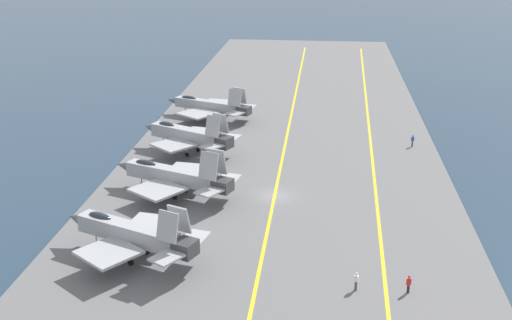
# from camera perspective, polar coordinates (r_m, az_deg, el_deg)

# --- Properties ---
(ground_plane) EXTENTS (2000.00, 2000.00, 0.00)m
(ground_plane) POSITION_cam_1_polar(r_m,az_deg,el_deg) (77.77, 1.67, -3.44)
(ground_plane) COLOR #23384C
(carrier_deck) EXTENTS (224.60, 44.22, 0.40)m
(carrier_deck) POSITION_cam_1_polar(r_m,az_deg,el_deg) (77.69, 1.67, -3.31)
(carrier_deck) COLOR slate
(carrier_deck) RESTS_ON ground
(deck_stripe_foul_line) EXTENTS (202.08, 5.68, 0.01)m
(deck_stripe_foul_line) POSITION_cam_1_polar(r_m,az_deg,el_deg) (77.71, 10.66, -3.50)
(deck_stripe_foul_line) COLOR yellow
(deck_stripe_foul_line) RESTS_ON carrier_deck
(deck_stripe_centerline) EXTENTS (202.14, 0.36, 0.01)m
(deck_stripe_centerline) POSITION_cam_1_polar(r_m,az_deg,el_deg) (77.61, 1.67, -3.17)
(deck_stripe_centerline) COLOR yellow
(deck_stripe_centerline) RESTS_ON carrier_deck
(parked_jet_nearest) EXTENTS (12.16, 15.51, 6.39)m
(parked_jet_nearest) POSITION_cam_1_polar(r_m,az_deg,el_deg) (63.57, -11.08, -6.39)
(parked_jet_nearest) COLOR #9EA3A8
(parked_jet_nearest) RESTS_ON carrier_deck
(parked_jet_second) EXTENTS (12.61, 16.42, 6.55)m
(parked_jet_second) POSITION_cam_1_polar(r_m,az_deg,el_deg) (77.53, -7.32, -1.38)
(parked_jet_second) COLOR #9EA3A8
(parked_jet_second) RESTS_ON carrier_deck
(parked_jet_third) EXTENTS (12.09, 15.32, 6.53)m
(parked_jet_third) POSITION_cam_1_polar(r_m,az_deg,el_deg) (91.60, -6.12, 2.24)
(parked_jet_third) COLOR #9EA3A8
(parked_jet_third) RESTS_ON carrier_deck
(parked_jet_fourth) EXTENTS (13.04, 16.22, 5.78)m
(parked_jet_fourth) POSITION_cam_1_polar(r_m,az_deg,el_deg) (108.61, -4.17, 4.85)
(parked_jet_fourth) COLOR #9EA3A8
(parked_jet_fourth) RESTS_ON carrier_deck
(crew_red_vest) EXTENTS (0.45, 0.45, 1.72)m
(crew_red_vest) POSITION_cam_1_polar(r_m,az_deg,el_deg) (59.19, 13.42, -10.62)
(crew_red_vest) COLOR #232328
(crew_red_vest) RESTS_ON carrier_deck
(crew_blue_vest) EXTENTS (0.40, 0.46, 1.79)m
(crew_blue_vest) POSITION_cam_1_polar(r_m,az_deg,el_deg) (97.10, 13.75, 1.71)
(crew_blue_vest) COLOR #4C473D
(crew_blue_vest) RESTS_ON carrier_deck
(crew_white_vest) EXTENTS (0.36, 0.44, 1.79)m
(crew_white_vest) POSITION_cam_1_polar(r_m,az_deg,el_deg) (58.64, 8.89, -10.55)
(crew_white_vest) COLOR #4C473D
(crew_white_vest) RESTS_ON carrier_deck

